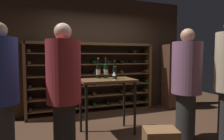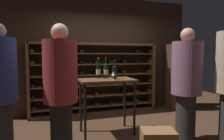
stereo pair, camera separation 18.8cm
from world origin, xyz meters
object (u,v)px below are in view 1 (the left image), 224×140
(wine_glass_stemmed_left, at_px, (114,74))
(person_bystander_red_print, at_px, (186,80))
(wine_rack, at_px, (93,79))
(wine_bottle_red_label, at_px, (106,71))
(tasting_table, at_px, (107,87))
(person_bystander_dark_jacket, at_px, (2,87))
(person_guest_khaki, at_px, (64,86))
(wine_bottle_green_slim, at_px, (115,72))
(display_cabinet, at_px, (172,76))
(wine_bottle_black_capsule, at_px, (98,71))

(wine_glass_stemmed_left, bearing_deg, person_bystander_red_print, -25.45)
(wine_rack, bearing_deg, wine_bottle_red_label, -93.11)
(tasting_table, distance_m, person_bystander_dark_jacket, 1.67)
(person_bystander_red_print, relative_size, wine_bottle_red_label, 4.74)
(person_guest_khaki, relative_size, person_bystander_red_print, 0.99)
(wine_bottle_green_slim, bearing_deg, wine_bottle_red_label, 121.86)
(person_bystander_red_print, xyz_separation_m, wine_bottle_green_slim, (-1.02, 0.67, 0.11))
(wine_rack, height_order, display_cabinet, wine_rack)
(person_bystander_dark_jacket, bearing_deg, wine_rack, -90.89)
(person_bystander_dark_jacket, xyz_separation_m, display_cabinet, (3.82, 1.54, -0.16))
(person_bystander_dark_jacket, distance_m, wine_bottle_green_slim, 1.79)
(person_guest_khaki, bearing_deg, wine_glass_stemmed_left, 138.16)
(wine_glass_stemmed_left, bearing_deg, wine_bottle_red_label, 96.81)
(person_bystander_red_print, distance_m, display_cabinet, 2.08)
(wine_bottle_green_slim, bearing_deg, tasting_table, 167.79)
(tasting_table, distance_m, person_guest_khaki, 1.06)
(person_bystander_dark_jacket, height_order, wine_bottle_green_slim, person_bystander_dark_jacket)
(person_guest_khaki, bearing_deg, person_bystander_dark_jacket, -80.08)
(wine_rack, height_order, person_guest_khaki, person_guest_khaki)
(wine_rack, relative_size, wine_glass_stemmed_left, 21.72)
(person_guest_khaki, xyz_separation_m, wine_bottle_black_capsule, (0.73, 0.82, 0.13))
(tasting_table, height_order, person_bystander_dark_jacket, person_bystander_dark_jacket)
(wine_rack, height_order, tasting_table, wine_rack)
(display_cabinet, distance_m, wine_bottle_red_label, 2.40)
(person_bystander_dark_jacket, height_order, wine_bottle_black_capsule, person_bystander_dark_jacket)
(person_bystander_red_print, distance_m, wine_glass_stemmed_left, 1.21)
(person_bystander_dark_jacket, relative_size, wine_bottle_black_capsule, 4.78)
(person_bystander_dark_jacket, xyz_separation_m, wine_bottle_green_slim, (1.73, 0.44, 0.11))
(wine_bottle_green_slim, bearing_deg, display_cabinet, 27.76)
(wine_bottle_red_label, height_order, wine_glass_stemmed_left, wine_bottle_red_label)
(person_bystander_dark_jacket, relative_size, wine_bottle_red_label, 4.68)
(display_cabinet, distance_m, wine_bottle_black_capsule, 2.51)
(display_cabinet, height_order, wine_bottle_green_slim, display_cabinet)
(wine_rack, bearing_deg, wine_bottle_black_capsule, -99.99)
(tasting_table, distance_m, wine_glass_stemmed_left, 0.31)
(person_bystander_dark_jacket, height_order, wine_bottle_red_label, person_bystander_dark_jacket)
(wine_rack, height_order, wine_bottle_black_capsule, wine_rack)
(display_cabinet, xyz_separation_m, wine_bottle_red_label, (-2.20, -0.92, 0.28))
(person_guest_khaki, height_order, person_bystander_red_print, person_bystander_red_print)
(tasting_table, relative_size, wine_bottle_red_label, 2.54)
(wine_bottle_green_slim, bearing_deg, person_bystander_dark_jacket, -165.85)
(wine_rack, xyz_separation_m, person_guest_khaki, (-0.92, -1.92, 0.16))
(wine_bottle_red_label, bearing_deg, tasting_table, -99.21)
(display_cabinet, relative_size, wine_bottle_red_label, 4.37)
(person_guest_khaki, bearing_deg, tasting_table, 148.75)
(person_bystander_red_print, xyz_separation_m, display_cabinet, (1.07, 1.77, -0.16))
(wine_bottle_red_label, distance_m, wine_glass_stemmed_left, 0.34)
(tasting_table, height_order, wine_bottle_red_label, wine_bottle_red_label)
(person_guest_khaki, height_order, wine_glass_stemmed_left, person_guest_khaki)
(wine_bottle_red_label, relative_size, wine_bottle_black_capsule, 1.02)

